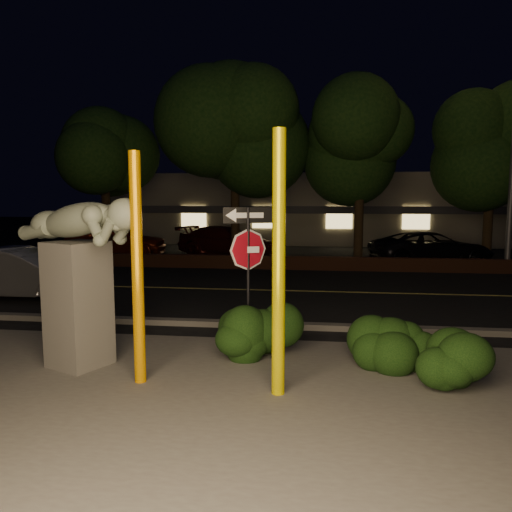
% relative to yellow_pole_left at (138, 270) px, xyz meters
% --- Properties ---
extents(ground, '(90.00, 90.00, 0.00)m').
position_rel_yellow_pole_left_xyz_m(ground, '(1.59, 10.40, -1.68)').
color(ground, black).
rests_on(ground, ground).
extents(patio, '(14.00, 6.00, 0.02)m').
position_rel_yellow_pole_left_xyz_m(patio, '(1.59, -0.60, -1.67)').
color(patio, '#4C4944').
rests_on(patio, ground).
extents(road, '(80.00, 8.00, 0.01)m').
position_rel_yellow_pole_left_xyz_m(road, '(1.59, 7.40, -1.67)').
color(road, black).
rests_on(road, ground).
extents(lane_marking, '(80.00, 0.12, 0.00)m').
position_rel_yellow_pole_left_xyz_m(lane_marking, '(1.59, 7.40, -1.66)').
color(lane_marking, gold).
rests_on(lane_marking, road).
extents(curb, '(80.00, 0.25, 0.12)m').
position_rel_yellow_pole_left_xyz_m(curb, '(1.59, 3.30, -1.62)').
color(curb, '#4C4944').
rests_on(curb, ground).
extents(brick_wall, '(40.00, 0.35, 0.50)m').
position_rel_yellow_pole_left_xyz_m(brick_wall, '(1.59, 11.70, -1.43)').
color(brick_wall, '#472516').
rests_on(brick_wall, ground).
extents(parking_lot, '(40.00, 12.00, 0.01)m').
position_rel_yellow_pole_left_xyz_m(parking_lot, '(1.59, 17.40, -1.67)').
color(parking_lot, black).
rests_on(parking_lot, ground).
extents(building, '(22.00, 10.20, 4.00)m').
position_rel_yellow_pole_left_xyz_m(building, '(1.59, 25.39, 0.32)').
color(building, '#6D6857').
rests_on(building, ground).
extents(tree_far_a, '(4.60, 4.60, 7.43)m').
position_rel_yellow_pole_left_xyz_m(tree_far_a, '(-6.41, 13.40, 3.66)').
color(tree_far_a, black).
rests_on(tree_far_a, ground).
extents(tree_far_b, '(5.20, 5.20, 8.41)m').
position_rel_yellow_pole_left_xyz_m(tree_far_b, '(-0.91, 13.60, 4.37)').
color(tree_far_b, black).
rests_on(tree_far_b, ground).
extents(tree_far_c, '(4.80, 4.80, 7.84)m').
position_rel_yellow_pole_left_xyz_m(tree_far_c, '(4.09, 13.20, 3.98)').
color(tree_far_c, black).
rests_on(tree_far_c, ground).
extents(tree_far_d, '(4.40, 4.40, 7.42)m').
position_rel_yellow_pole_left_xyz_m(tree_far_d, '(9.09, 13.70, 3.74)').
color(tree_far_d, black).
rests_on(tree_far_d, ground).
extents(yellow_pole_left, '(0.17, 0.17, 3.36)m').
position_rel_yellow_pole_left_xyz_m(yellow_pole_left, '(0.00, 0.00, 0.00)').
color(yellow_pole_left, '#E79300').
rests_on(yellow_pole_left, ground).
extents(yellow_pole_right, '(0.18, 0.18, 3.61)m').
position_rel_yellow_pole_left_xyz_m(yellow_pole_right, '(2.04, -0.19, 0.13)').
color(yellow_pole_right, '#D9C700').
rests_on(yellow_pole_right, ground).
extents(signpost, '(0.82, 0.30, 2.54)m').
position_rel_yellow_pole_left_xyz_m(signpost, '(1.36, 1.65, 0.13)').
color(signpost, black).
rests_on(signpost, ground).
extents(sculpture, '(2.45, 1.59, 2.70)m').
position_rel_yellow_pole_left_xyz_m(sculpture, '(-1.17, 0.55, -0.01)').
color(sculpture, '#4C4944').
rests_on(sculpture, ground).
extents(hedge_center, '(2.17, 1.65, 1.02)m').
position_rel_yellow_pole_left_xyz_m(hedge_center, '(1.71, 1.38, -1.17)').
color(hedge_center, black).
rests_on(hedge_center, ground).
extents(hedge_right, '(1.68, 1.16, 1.00)m').
position_rel_yellow_pole_left_xyz_m(hedge_right, '(3.84, 1.09, -1.18)').
color(hedge_right, black).
rests_on(hedge_right, ground).
extents(hedge_far_right, '(1.47, 1.10, 0.92)m').
position_rel_yellow_pole_left_xyz_m(hedge_far_right, '(4.67, 0.38, -1.22)').
color(hedge_far_right, black).
rests_on(hedge_far_right, ground).
extents(streetlight, '(1.58, 0.56, 10.57)m').
position_rel_yellow_pole_left_xyz_m(streetlight, '(8.98, 11.76, 4.61)').
color(streetlight, '#4E4D53').
rests_on(streetlight, ground).
extents(silver_sedan, '(4.19, 1.56, 1.37)m').
position_rel_yellow_pole_left_xyz_m(silver_sedan, '(-5.33, 5.46, -0.99)').
color(silver_sedan, '#AEAFB3').
rests_on(silver_sedan, ground).
extents(parked_car_red, '(4.63, 2.26, 1.52)m').
position_rel_yellow_pole_left_xyz_m(parked_car_red, '(-6.63, 14.87, -0.92)').
color(parked_car_red, maroon).
rests_on(parked_car_red, ground).
extents(parked_car_darkred, '(5.07, 3.33, 1.36)m').
position_rel_yellow_pole_left_xyz_m(parked_car_darkred, '(-1.60, 15.51, -1.00)').
color(parked_car_darkred, '#42100D').
rests_on(parked_car_darkred, ground).
extents(parked_car_dark, '(5.16, 3.34, 1.32)m').
position_rel_yellow_pole_left_xyz_m(parked_car_dark, '(6.99, 13.72, -1.02)').
color(parked_car_dark, black).
rests_on(parked_car_dark, ground).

